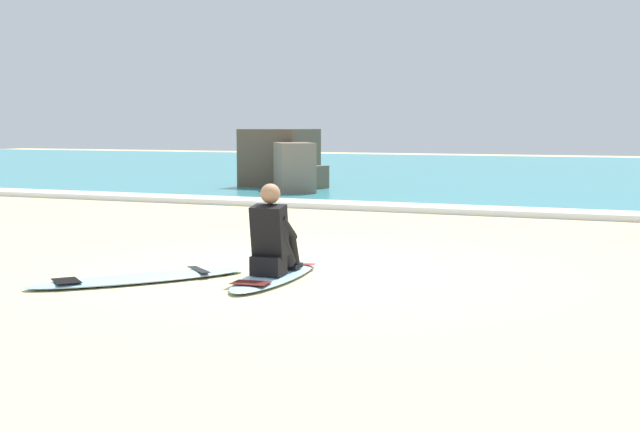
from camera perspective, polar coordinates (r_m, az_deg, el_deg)
name	(u,v)px	position (r m, az deg, el deg)	size (l,w,h in m)	color
ground_plane	(296,271)	(9.38, -1.62, -3.77)	(80.00, 80.00, 0.00)	beige
sea	(548,173)	(29.42, 15.22, 2.86)	(80.00, 28.00, 0.10)	teal
breaking_foam	(449,209)	(15.97, 8.77, 0.46)	(80.00, 0.90, 0.11)	white
surfboard_main	(276,275)	(8.94, -3.03, -4.04)	(0.67, 2.12, 0.08)	#9ED1E5
surfer_seated	(272,239)	(8.80, -3.25, -1.57)	(0.39, 0.72, 0.95)	black
surfboard_spare_near	(139,278)	(8.97, -12.17, -4.14)	(1.87, 2.13, 0.08)	#9ED1E5
rock_outcrop_distant	(285,163)	(20.81, -2.38, 3.58)	(2.64, 3.24, 1.54)	brown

